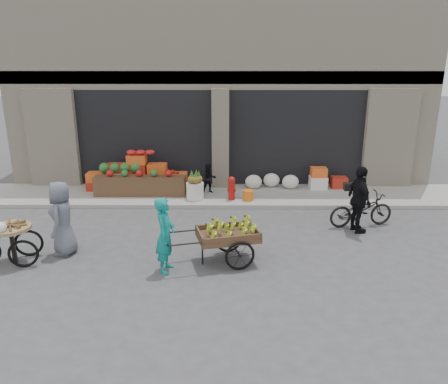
{
  "coord_description": "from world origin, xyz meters",
  "views": [
    {
      "loc": [
        0.21,
        -8.93,
        4.27
      ],
      "look_at": [
        0.14,
        1.16,
        1.1
      ],
      "focal_mm": 35.0,
      "sensor_mm": 36.0,
      "label": 1
    }
  ],
  "objects_px": {
    "vendor_grey": "(62,218)",
    "bicycle": "(361,210)",
    "orange_bucket": "(248,195)",
    "seated_person": "(209,179)",
    "pineapple_bin": "(195,191)",
    "banana_cart": "(226,233)",
    "vendor_woman": "(165,235)",
    "tricycle_cart": "(12,238)",
    "fire_hydrant": "(232,187)",
    "cyclist": "(359,200)"
  },
  "relations": [
    {
      "from": "banana_cart",
      "to": "seated_person",
      "type": "bearing_deg",
      "value": 82.27
    },
    {
      "from": "vendor_woman",
      "to": "banana_cart",
      "type": "bearing_deg",
      "value": -64.53
    },
    {
      "from": "fire_hydrant",
      "to": "tricycle_cart",
      "type": "distance_m",
      "value": 6.17
    },
    {
      "from": "vendor_grey",
      "to": "cyclist",
      "type": "distance_m",
      "value": 7.04
    },
    {
      "from": "seated_person",
      "to": "cyclist",
      "type": "bearing_deg",
      "value": -46.75
    },
    {
      "from": "seated_person",
      "to": "bicycle",
      "type": "bearing_deg",
      "value": -41.42
    },
    {
      "from": "seated_person",
      "to": "vendor_grey",
      "type": "height_order",
      "value": "vendor_grey"
    },
    {
      "from": "seated_person",
      "to": "cyclist",
      "type": "xyz_separation_m",
      "value": [
        3.84,
        -2.87,
        0.27
      ]
    },
    {
      "from": "seated_person",
      "to": "vendor_woman",
      "type": "xyz_separation_m",
      "value": [
        -0.69,
        -4.98,
        0.21
      ]
    },
    {
      "from": "seated_person",
      "to": "vendor_woman",
      "type": "bearing_deg",
      "value": -107.91
    },
    {
      "from": "vendor_woman",
      "to": "tricycle_cart",
      "type": "bearing_deg",
      "value": 91.17
    },
    {
      "from": "fire_hydrant",
      "to": "bicycle",
      "type": "distance_m",
      "value": 3.8
    },
    {
      "from": "vendor_grey",
      "to": "orange_bucket",
      "type": "bearing_deg",
      "value": 128.48
    },
    {
      "from": "orange_bucket",
      "to": "cyclist",
      "type": "distance_m",
      "value": 3.47
    },
    {
      "from": "vendor_woman",
      "to": "tricycle_cart",
      "type": "xyz_separation_m",
      "value": [
        -3.32,
        0.33,
        -0.23
      ]
    },
    {
      "from": "fire_hydrant",
      "to": "bicycle",
      "type": "xyz_separation_m",
      "value": [
        3.34,
        -1.82,
        -0.05
      ]
    },
    {
      "from": "fire_hydrant",
      "to": "orange_bucket",
      "type": "relative_size",
      "value": 2.22
    },
    {
      "from": "bicycle",
      "to": "banana_cart",
      "type": "bearing_deg",
      "value": 109.33
    },
    {
      "from": "seated_person",
      "to": "vendor_woman",
      "type": "distance_m",
      "value": 5.03
    },
    {
      "from": "vendor_grey",
      "to": "bicycle",
      "type": "bearing_deg",
      "value": 102.87
    },
    {
      "from": "orange_bucket",
      "to": "vendor_woman",
      "type": "relative_size",
      "value": 0.2
    },
    {
      "from": "pineapple_bin",
      "to": "cyclist",
      "type": "relative_size",
      "value": 0.31
    },
    {
      "from": "pineapple_bin",
      "to": "seated_person",
      "type": "xyz_separation_m",
      "value": [
        0.4,
        0.6,
        0.21
      ]
    },
    {
      "from": "vendor_woman",
      "to": "cyclist",
      "type": "bearing_deg",
      "value": -58.15
    },
    {
      "from": "fire_hydrant",
      "to": "cyclist",
      "type": "bearing_deg",
      "value": -35.23
    },
    {
      "from": "orange_bucket",
      "to": "tricycle_cart",
      "type": "relative_size",
      "value": 0.22
    },
    {
      "from": "seated_person",
      "to": "banana_cart",
      "type": "relative_size",
      "value": 0.4
    },
    {
      "from": "orange_bucket",
      "to": "vendor_grey",
      "type": "bearing_deg",
      "value": -141.05
    },
    {
      "from": "bicycle",
      "to": "fire_hydrant",
      "type": "bearing_deg",
      "value": 49.88
    },
    {
      "from": "tricycle_cart",
      "to": "cyclist",
      "type": "bearing_deg",
      "value": 0.01
    },
    {
      "from": "pineapple_bin",
      "to": "banana_cart",
      "type": "distance_m",
      "value": 4.08
    },
    {
      "from": "tricycle_cart",
      "to": "bicycle",
      "type": "bearing_deg",
      "value": 2.39
    },
    {
      "from": "vendor_grey",
      "to": "cyclist",
      "type": "xyz_separation_m",
      "value": [
        6.92,
        1.29,
        0.01
      ]
    },
    {
      "from": "bicycle",
      "to": "cyclist",
      "type": "relative_size",
      "value": 1.01
    },
    {
      "from": "vendor_grey",
      "to": "bicycle",
      "type": "xyz_separation_m",
      "value": [
        7.12,
        1.69,
        -0.39
      ]
    },
    {
      "from": "seated_person",
      "to": "cyclist",
      "type": "relative_size",
      "value": 0.55
    },
    {
      "from": "vendor_woman",
      "to": "vendor_grey",
      "type": "bearing_deg",
      "value": 77.89
    },
    {
      "from": "pineapple_bin",
      "to": "orange_bucket",
      "type": "height_order",
      "value": "pineapple_bin"
    },
    {
      "from": "pineapple_bin",
      "to": "fire_hydrant",
      "type": "xyz_separation_m",
      "value": [
        1.1,
        -0.05,
        0.13
      ]
    },
    {
      "from": "banana_cart",
      "to": "vendor_grey",
      "type": "relative_size",
      "value": 1.37
    },
    {
      "from": "pineapple_bin",
      "to": "vendor_woman",
      "type": "xyz_separation_m",
      "value": [
        -0.29,
        -4.38,
        0.42
      ]
    },
    {
      "from": "orange_bucket",
      "to": "seated_person",
      "type": "distance_m",
      "value": 1.42
    },
    {
      "from": "banana_cart",
      "to": "vendor_grey",
      "type": "distance_m",
      "value": 3.64
    },
    {
      "from": "seated_person",
      "to": "vendor_grey",
      "type": "relative_size",
      "value": 0.56
    },
    {
      "from": "vendor_woman",
      "to": "fire_hydrant",
      "type": "bearing_deg",
      "value": -10.93
    },
    {
      "from": "bicycle",
      "to": "cyclist",
      "type": "xyz_separation_m",
      "value": [
        -0.2,
        -0.4,
        0.4
      ]
    },
    {
      "from": "fire_hydrant",
      "to": "vendor_woman",
      "type": "relative_size",
      "value": 0.45
    },
    {
      "from": "banana_cart",
      "to": "vendor_woman",
      "type": "height_order",
      "value": "vendor_woman"
    },
    {
      "from": "orange_bucket",
      "to": "vendor_grey",
      "type": "distance_m",
      "value": 5.53
    },
    {
      "from": "pineapple_bin",
      "to": "fire_hydrant",
      "type": "bearing_deg",
      "value": -2.6
    }
  ]
}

